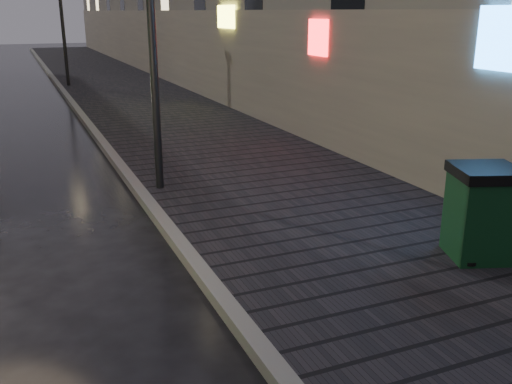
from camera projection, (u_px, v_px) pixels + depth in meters
sidewalk at (122, 87)px, 24.17m from camera, size 4.60×58.00×0.15m
curb at (62, 90)px, 23.27m from camera, size 0.20×58.00×0.15m
lamp_far at (60, 3)px, 23.25m from camera, size 0.36×0.36×5.28m
trash_bin at (482, 212)px, 7.17m from camera, size 1.00×1.00×1.19m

